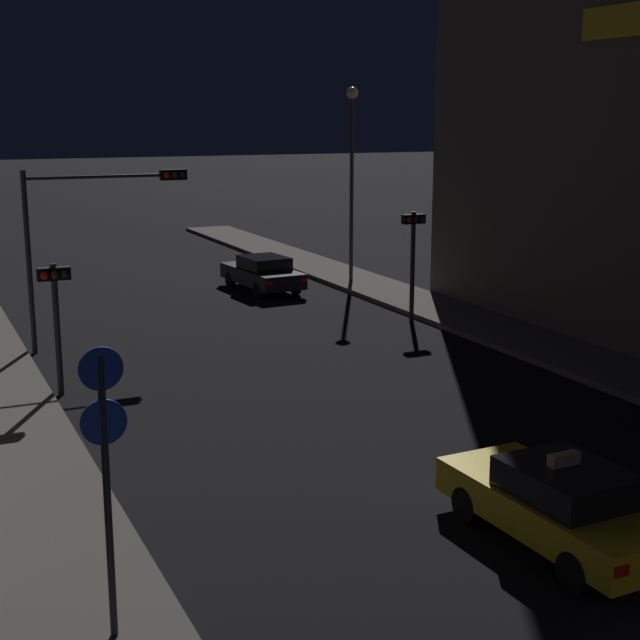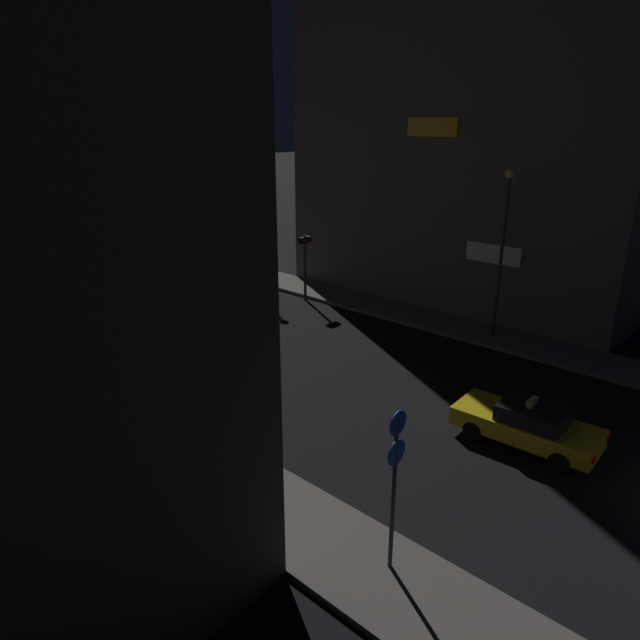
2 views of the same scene
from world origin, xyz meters
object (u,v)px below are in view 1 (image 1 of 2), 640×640
(taxi, at_px, (559,503))
(traffic_light_overhead, at_px, (91,218))
(far_car, at_px, (263,273))
(street_lamp_far_block, at_px, (352,157))
(traffic_light_right_kerb, at_px, (413,243))
(sign_pole_left, at_px, (106,465))
(traffic_light_left_kerb, at_px, (56,301))

(taxi, bearing_deg, traffic_light_overhead, 104.04)
(far_car, bearing_deg, street_lamp_far_block, -3.47)
(taxi, relative_size, traffic_light_right_kerb, 1.20)
(traffic_light_overhead, relative_size, traffic_light_right_kerb, 1.44)
(traffic_light_overhead, height_order, sign_pole_left, traffic_light_overhead)
(traffic_light_left_kerb, bearing_deg, street_lamp_far_block, 38.74)
(traffic_light_overhead, bearing_deg, taxi, -75.96)
(traffic_light_left_kerb, bearing_deg, sign_pole_left, -96.05)
(street_lamp_far_block, bearing_deg, taxi, -108.37)
(far_car, bearing_deg, traffic_light_overhead, -140.49)
(traffic_light_overhead, xyz_separation_m, street_lamp_far_block, (11.78, 6.31, 1.35))
(traffic_light_right_kerb, bearing_deg, far_car, 109.88)
(traffic_light_overhead, distance_m, sign_pole_left, 16.96)
(sign_pole_left, bearing_deg, street_lamp_far_block, 56.94)
(taxi, height_order, sign_pole_left, sign_pole_left)
(traffic_light_left_kerb, relative_size, traffic_light_right_kerb, 0.89)
(taxi, xyz_separation_m, far_car, (3.77, 23.17, -0.00))
(traffic_light_right_kerb, distance_m, sign_pole_left, 20.93)
(far_car, distance_m, traffic_light_overhead, 10.77)
(far_car, height_order, street_lamp_far_block, street_lamp_far_block)
(taxi, relative_size, sign_pole_left, 1.14)
(traffic_light_right_kerb, bearing_deg, taxi, -112.07)
(taxi, height_order, traffic_light_right_kerb, traffic_light_right_kerb)
(taxi, xyz_separation_m, traffic_light_left_kerb, (-6.03, 11.99, 1.70))
(traffic_light_overhead, xyz_separation_m, traffic_light_right_kerb, (10.58, -0.80, -1.24))
(traffic_light_left_kerb, xyz_separation_m, street_lamp_far_block, (13.65, 10.95, 2.85))
(taxi, bearing_deg, sign_pole_left, 179.80)
(traffic_light_overhead, xyz_separation_m, sign_pole_left, (-3.14, -16.61, -1.36))
(traffic_light_left_kerb, bearing_deg, taxi, -63.30)
(traffic_light_overhead, bearing_deg, street_lamp_far_block, 28.16)
(sign_pole_left, height_order, street_lamp_far_block, street_lamp_far_block)
(far_car, height_order, sign_pole_left, sign_pole_left)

